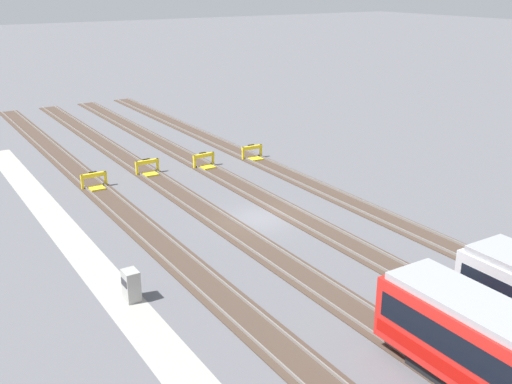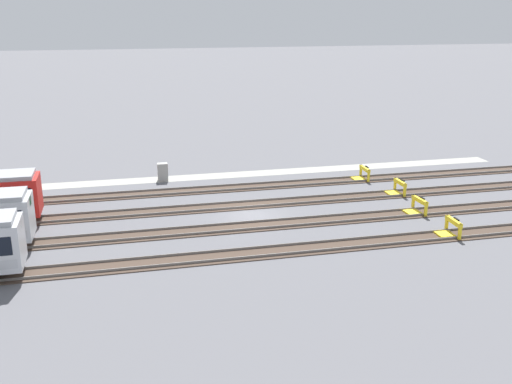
# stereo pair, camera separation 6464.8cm
# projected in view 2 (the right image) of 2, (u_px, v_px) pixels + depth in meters

# --- Properties ---
(ground_plane) EXTENTS (400.00, 400.00, 0.00)m
(ground_plane) POSITION_uv_depth(u_px,v_px,m) (252.00, 215.00, 44.61)
(ground_plane) COLOR #5B5B60
(service_walkway) EXTENTS (54.00, 2.00, 0.01)m
(service_walkway) POSITION_uv_depth(u_px,v_px,m) (224.00, 175.00, 55.30)
(service_walkway) COLOR #9E9E93
(service_walkway) RESTS_ON ground
(rail_track_nearest) EXTENTS (90.00, 2.23, 0.21)m
(rail_track_nearest) POSITION_uv_depth(u_px,v_px,m) (233.00, 188.00, 51.28)
(rail_track_nearest) COLOR #47382D
(rail_track_nearest) RESTS_ON ground
(rail_track_near_inner) EXTENTS (90.00, 2.24, 0.21)m
(rail_track_near_inner) POSITION_uv_depth(u_px,v_px,m) (245.00, 205.00, 46.82)
(rail_track_near_inner) COLOR #47382D
(rail_track_near_inner) RESTS_ON ground
(rail_track_middle) EXTENTS (90.00, 2.24, 0.21)m
(rail_track_middle) POSITION_uv_depth(u_px,v_px,m) (259.00, 226.00, 42.36)
(rail_track_middle) COLOR #47382D
(rail_track_middle) RESTS_ON ground
(rail_track_far_inner) EXTENTS (90.00, 2.23, 0.21)m
(rail_track_far_inner) POSITION_uv_depth(u_px,v_px,m) (277.00, 251.00, 37.91)
(rail_track_far_inner) COLOR #47382D
(rail_track_far_inner) RESTS_ON ground
(bumper_stop_nearest_track) EXTENTS (1.35, 2.00, 1.22)m
(bumper_stop_nearest_track) POSITION_uv_depth(u_px,v_px,m) (362.00, 174.00, 53.76)
(bumper_stop_nearest_track) COLOR yellow
(bumper_stop_nearest_track) RESTS_ON ground
(bumper_stop_near_inner_track) EXTENTS (1.35, 2.00, 1.22)m
(bumper_stop_near_inner_track) POSITION_uv_depth(u_px,v_px,m) (397.00, 188.00, 49.54)
(bumper_stop_near_inner_track) COLOR yellow
(bumper_stop_near_inner_track) RESTS_ON ground
(bumper_stop_middle_track) EXTENTS (1.38, 2.01, 1.22)m
(bumper_stop_middle_track) POSITION_uv_depth(u_px,v_px,m) (416.00, 207.00, 44.90)
(bumper_stop_middle_track) COLOR yellow
(bumper_stop_middle_track) RESTS_ON ground
(bumper_stop_far_inner_track) EXTENTS (1.38, 2.01, 1.22)m
(bumper_stop_far_inner_track) POSITION_uv_depth(u_px,v_px,m) (450.00, 229.00, 40.46)
(bumper_stop_far_inner_track) COLOR yellow
(bumper_stop_far_inner_track) RESTS_ON ground
(electrical_cabinet) EXTENTS (0.90, 0.73, 1.60)m
(electrical_cabinet) POSITION_uv_depth(u_px,v_px,m) (163.00, 172.00, 53.40)
(electrical_cabinet) COLOR #9E9E99
(electrical_cabinet) RESTS_ON ground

